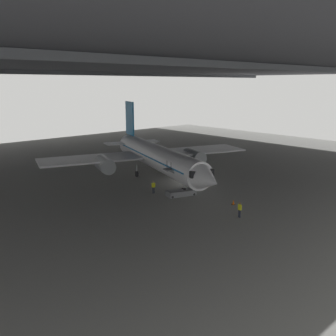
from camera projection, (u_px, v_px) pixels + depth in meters
ground_plane at (189, 183)px, 53.58m from camera, size 110.00×110.00×0.00m
hangar_structure at (128, 65)px, 59.81m from camera, size 121.00×99.00×17.34m
airplane_main at (156, 156)px, 55.48m from camera, size 33.11×33.44×10.82m
boarding_stairs at (181, 190)px, 47.37m from camera, size 4.30×2.58×4.52m
crew_worker_near_nose at (240, 209)px, 39.51m from camera, size 0.28×0.54×1.68m
crew_worker_by_stairs at (153, 186)px, 48.21m from camera, size 0.54×0.29×1.62m
traffic_cone_orange at (233, 202)px, 43.87m from camera, size 0.36×0.36×0.60m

